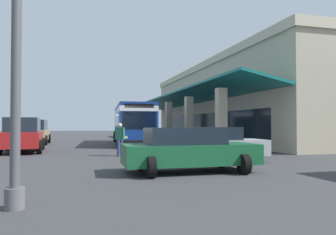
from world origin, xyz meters
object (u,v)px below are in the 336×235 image
Objects in this scene: pedestrian at (120,137)px; lot_light_pole at (17,9)px; transit_bus at (132,121)px; parked_suv_tan at (35,132)px; parked_sedan_silver at (212,144)px; parked_sedan_green at (188,149)px; potted_palm at (151,131)px; parked_suv_red at (23,134)px.

pedestrian is 10.67m from lot_light_pole.
transit_bus is at bearing 167.77° from pedestrian.
parked_suv_tan reaches higher than parked_sedan_silver.
transit_bus reaches higher than parked_suv_tan.
lot_light_pole is at bearing -51.64° from parked_sedan_green.
lot_light_pole is (6.39, -6.62, 2.98)m from parked_sedan_silver.
parked_suv_tan is 0.70× the size of lot_light_pole.
parked_sedan_silver is 9.67m from lot_light_pole.
transit_bus reaches higher than parked_sedan_green.
pedestrian is at bearing 162.61° from lot_light_pole.
lot_light_pole reaches higher than parked_sedan_green.
pedestrian is at bearing 24.93° from parked_suv_tan.
parked_sedan_silver is 25.60m from potted_palm.
potted_palm is (-28.18, 4.80, 0.02)m from parked_sedan_green.
lot_light_pole reaches higher than parked_sedan_silver.
transit_bus is at bearing 165.20° from lot_light_pole.
parked_suv_tan reaches higher than parked_sedan_green.
potted_palm is at bearing 163.94° from pedestrian.
parked_sedan_green is (2.74, -2.00, 0.00)m from parked_sedan_silver.
parked_sedan_silver is at bearing -6.27° from potted_palm.
pedestrian is (10.19, -2.21, -0.92)m from transit_bus.
parked_sedan_green is 0.64× the size of lot_light_pole.
pedestrian is at bearing -165.98° from parked_sedan_green.
parked_sedan_green is at bearing 128.36° from lot_light_pole.
parked_suv_red is at bearing 2.78° from parked_suv_tan.
potted_palm is (-10.17, 11.84, -0.24)m from parked_suv_tan.
pedestrian reaches higher than parked_sedan_silver.
lot_light_pole reaches higher than pedestrian.
potted_palm is at bearing 163.52° from lot_light_pole.
transit_bus reaches higher than parked_suv_red.
potted_palm is at bearing 147.74° from parked_suv_red.
parked_suv_tan is 2.91× the size of pedestrian.
transit_bus is 2.31× the size of parked_suv_red.
parked_suv_red is at bearing -32.26° from potted_palm.
pedestrian is (-3.43, -3.54, 0.18)m from parked_sedan_silver.
lot_light_pole is at bearing -17.39° from pedestrian.
pedestrian is 22.90m from potted_palm.
transit_bus is 9.72m from parked_suv_red.
lot_light_pole reaches higher than potted_palm.
transit_bus is 12.56m from potted_palm.
transit_bus is 13.74m from parked_sedan_silver.
pedestrian is 0.54× the size of potted_palm.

